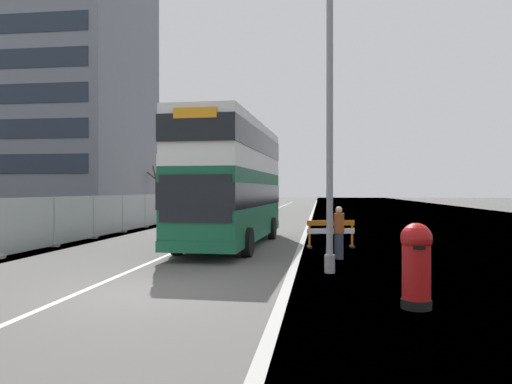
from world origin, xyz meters
name	(u,v)px	position (x,y,z in m)	size (l,w,h in m)	color
ground	(171,295)	(0.63, 0.15, -0.05)	(140.00, 280.00, 0.10)	#565451
double_decker_bus	(232,181)	(0.33, 9.34, 2.63)	(3.06, 10.60, 4.95)	#145638
lamppost_foreground	(330,130)	(4.14, 3.22, 3.92)	(0.29, 0.70, 8.30)	gray
red_pillar_postbox	(416,262)	(5.71, -0.63, 0.90)	(0.60, 0.60, 1.64)	black
roadworks_barrier	(331,231)	(4.30, 9.08, 0.68)	(1.88, 0.80, 1.08)	orange
construction_site_fence	(109,216)	(-6.68, 13.13, 0.98)	(0.44, 17.20, 2.05)	#A8AAAD
car_oncoming_near	(210,207)	(-4.43, 26.17, 0.98)	(1.96, 3.88, 2.10)	gray
car_receding_mid	(225,205)	(-4.55, 32.52, 0.96)	(2.06, 4.52, 2.04)	maroon
bare_tree_far_verge_near	(157,187)	(-14.69, 43.76, 2.62)	(2.55, 3.37, 5.03)	#4C3D2D
bare_tree_far_verge_mid	(201,192)	(-11.84, 53.20, 2.00)	(2.60, 2.20, 4.02)	#4C3D2D
bare_tree_far_verge_far	(203,189)	(-11.31, 52.16, 2.44)	(2.52, 2.60, 4.97)	#4C3D2D
pedestrian_at_kerb	(339,233)	(4.49, 5.95, 0.87)	(0.34, 0.34, 1.73)	#2D3342
backdrop_office_block	(0,94)	(-31.32, 39.66, 12.89)	(30.91, 16.78, 25.77)	gray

